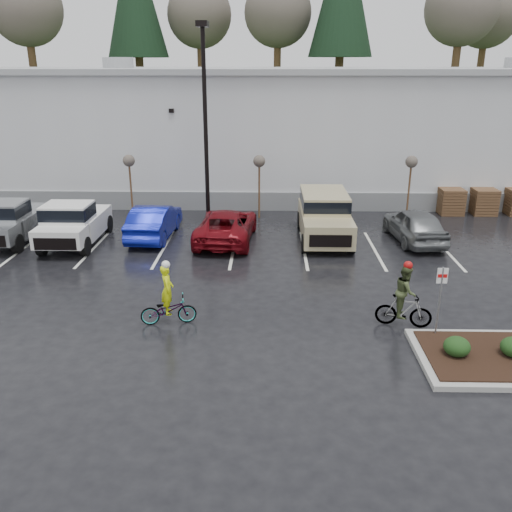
{
  "coord_description": "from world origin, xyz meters",
  "views": [
    {
      "loc": [
        -1.01,
        -13.8,
        7.49
      ],
      "look_at": [
        -1.43,
        3.51,
        1.3
      ],
      "focal_mm": 38.0,
      "sensor_mm": 36.0,
      "label": 1
    }
  ],
  "objects_px": {
    "lamppost": "(205,104)",
    "car_grey": "(415,225)",
    "pickup_silver": "(13,218)",
    "sapling_mid": "(259,165)",
    "cyclist_olive": "(404,302)",
    "car_blue": "(154,221)",
    "cyclist_hivis": "(168,304)",
    "sapling_west": "(129,164)",
    "car_red": "(226,225)",
    "pallet_stack_a": "(451,201)",
    "sapling_east": "(411,165)",
    "pallet_stack_b": "(484,201)",
    "pickup_white": "(76,220)",
    "suv_tan": "(325,217)",
    "fire_lane_sign": "(440,294)"
  },
  "relations": [
    {
      "from": "fire_lane_sign",
      "to": "cyclist_olive",
      "type": "bearing_deg",
      "value": 133.6
    },
    {
      "from": "sapling_mid",
      "to": "suv_tan",
      "type": "relative_size",
      "value": 0.63
    },
    {
      "from": "sapling_west",
      "to": "lamppost",
      "type": "bearing_deg",
      "value": -14.04
    },
    {
      "from": "pallet_stack_b",
      "to": "car_blue",
      "type": "height_order",
      "value": "car_blue"
    },
    {
      "from": "sapling_east",
      "to": "pallet_stack_a",
      "type": "distance_m",
      "value": 3.39
    },
    {
      "from": "cyclist_olive",
      "to": "car_red",
      "type": "bearing_deg",
      "value": 48.07
    },
    {
      "from": "pickup_silver",
      "to": "fire_lane_sign",
      "type": "bearing_deg",
      "value": -28.89
    },
    {
      "from": "lamppost",
      "to": "car_grey",
      "type": "relative_size",
      "value": 2.08
    },
    {
      "from": "sapling_mid",
      "to": "lamppost",
      "type": "bearing_deg",
      "value": -158.2
    },
    {
      "from": "pickup_white",
      "to": "car_blue",
      "type": "bearing_deg",
      "value": 13.14
    },
    {
      "from": "pickup_silver",
      "to": "cyclist_olive",
      "type": "distance_m",
      "value": 17.45
    },
    {
      "from": "sapling_mid",
      "to": "suv_tan",
      "type": "height_order",
      "value": "sapling_mid"
    },
    {
      "from": "lamppost",
      "to": "cyclist_olive",
      "type": "distance_m",
      "value": 13.97
    },
    {
      "from": "sapling_mid",
      "to": "cyclist_olive",
      "type": "height_order",
      "value": "sapling_mid"
    },
    {
      "from": "lamppost",
      "to": "cyclist_hivis",
      "type": "relative_size",
      "value": 4.53
    },
    {
      "from": "sapling_west",
      "to": "car_red",
      "type": "bearing_deg",
      "value": -36.83
    },
    {
      "from": "pallet_stack_b",
      "to": "fire_lane_sign",
      "type": "relative_size",
      "value": 0.61
    },
    {
      "from": "pallet_stack_b",
      "to": "pickup_white",
      "type": "height_order",
      "value": "pickup_white"
    },
    {
      "from": "pallet_stack_a",
      "to": "pallet_stack_b",
      "type": "relative_size",
      "value": 1.0
    },
    {
      "from": "lamppost",
      "to": "car_grey",
      "type": "bearing_deg",
      "value": -15.99
    },
    {
      "from": "fire_lane_sign",
      "to": "car_grey",
      "type": "distance_m",
      "value": 9.27
    },
    {
      "from": "sapling_west",
      "to": "pickup_silver",
      "type": "bearing_deg",
      "value": -138.54
    },
    {
      "from": "cyclist_olive",
      "to": "cyclist_hivis",
      "type": "bearing_deg",
      "value": 102.14
    },
    {
      "from": "sapling_east",
      "to": "car_red",
      "type": "height_order",
      "value": "sapling_east"
    },
    {
      "from": "sapling_mid",
      "to": "car_blue",
      "type": "height_order",
      "value": "sapling_mid"
    },
    {
      "from": "sapling_east",
      "to": "car_red",
      "type": "xyz_separation_m",
      "value": [
        -8.88,
        -3.83,
        -2.02
      ]
    },
    {
      "from": "car_red",
      "to": "sapling_east",
      "type": "bearing_deg",
      "value": -152.71
    },
    {
      "from": "pickup_white",
      "to": "car_grey",
      "type": "height_order",
      "value": "pickup_white"
    },
    {
      "from": "lamppost",
      "to": "fire_lane_sign",
      "type": "xyz_separation_m",
      "value": [
        7.8,
        -11.8,
        -4.28
      ]
    },
    {
      "from": "sapling_mid",
      "to": "cyclist_olive",
      "type": "xyz_separation_m",
      "value": [
        4.55,
        -12.01,
        -1.95
      ]
    },
    {
      "from": "car_blue",
      "to": "cyclist_hivis",
      "type": "height_order",
      "value": "cyclist_hivis"
    },
    {
      "from": "lamppost",
      "to": "sapling_mid",
      "type": "height_order",
      "value": "lamppost"
    },
    {
      "from": "pallet_stack_a",
      "to": "sapling_east",
      "type": "bearing_deg",
      "value": -158.2
    },
    {
      "from": "lamppost",
      "to": "pallet_stack_a",
      "type": "xyz_separation_m",
      "value": [
        12.5,
        2.0,
        -5.01
      ]
    },
    {
      "from": "pallet_stack_a",
      "to": "pickup_silver",
      "type": "bearing_deg",
      "value": -166.87
    },
    {
      "from": "sapling_east",
      "to": "fire_lane_sign",
      "type": "height_order",
      "value": "sapling_east"
    },
    {
      "from": "pallet_stack_a",
      "to": "cyclist_olive",
      "type": "xyz_separation_m",
      "value": [
        -5.45,
        -13.01,
        0.1
      ]
    },
    {
      "from": "lamppost",
      "to": "car_grey",
      "type": "height_order",
      "value": "lamppost"
    },
    {
      "from": "car_red",
      "to": "sapling_west",
      "type": "bearing_deg",
      "value": -32.89
    },
    {
      "from": "car_blue",
      "to": "cyclist_hivis",
      "type": "distance_m",
      "value": 8.89
    },
    {
      "from": "car_red",
      "to": "car_grey",
      "type": "bearing_deg",
      "value": -175.16
    },
    {
      "from": "car_blue",
      "to": "suv_tan",
      "type": "relative_size",
      "value": 0.9
    },
    {
      "from": "pallet_stack_b",
      "to": "suv_tan",
      "type": "xyz_separation_m",
      "value": [
        -8.72,
        -4.57,
        0.35
      ]
    },
    {
      "from": "pallet_stack_a",
      "to": "pickup_silver",
      "type": "height_order",
      "value": "pickup_silver"
    },
    {
      "from": "fire_lane_sign",
      "to": "cyclist_hivis",
      "type": "height_order",
      "value": "fire_lane_sign"
    },
    {
      "from": "fire_lane_sign",
      "to": "pickup_white",
      "type": "bearing_deg",
      "value": 146.84
    },
    {
      "from": "pickup_silver",
      "to": "car_grey",
      "type": "bearing_deg",
      "value": 0.54
    },
    {
      "from": "sapling_west",
      "to": "cyclist_hivis",
      "type": "height_order",
      "value": "sapling_west"
    },
    {
      "from": "car_red",
      "to": "car_grey",
      "type": "relative_size",
      "value": 1.15
    },
    {
      "from": "fire_lane_sign",
      "to": "suv_tan",
      "type": "relative_size",
      "value": 0.43
    }
  ]
}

